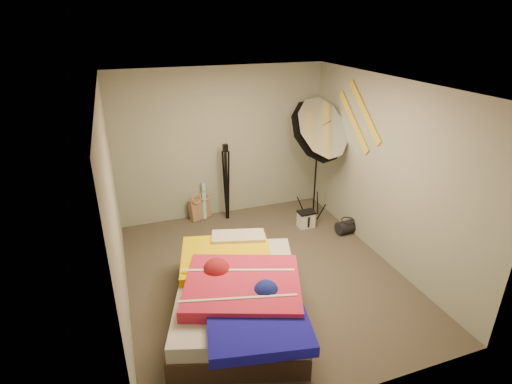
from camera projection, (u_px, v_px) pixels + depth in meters
name	position (u px, v px, depth m)	size (l,w,h in m)	color
floor	(264.00, 274.00, 5.37)	(4.00, 4.00, 0.00)	#4E4439
ceiling	(266.00, 85.00, 4.36)	(4.00, 4.00, 0.00)	silver
wall_back	(222.00, 144.00, 6.59)	(3.50, 3.50, 0.00)	gray
wall_front	(354.00, 284.00, 3.14)	(3.50, 3.50, 0.00)	gray
wall_left	(114.00, 211.00, 4.33)	(4.00, 4.00, 0.00)	gray
wall_right	(385.00, 172.00, 5.40)	(4.00, 4.00, 0.00)	gray
tote_bag	(200.00, 208.00, 6.80)	(0.37, 0.11, 0.37)	#A07956
wrapping_roll	(204.00, 201.00, 6.77)	(0.07, 0.07, 0.63)	#5090C1
camera_case	(306.00, 220.00, 6.54)	(0.25, 0.18, 0.25)	silver
duffel_bag	(347.00, 227.00, 6.37)	(0.21, 0.21, 0.34)	black
wall_stripe_upper	(365.00, 112.00, 5.63)	(0.02, 1.10, 0.10)	gold
wall_stripe_lower	(354.00, 122.00, 5.93)	(0.02, 1.10, 0.10)	gold
bed	(239.00, 294.00, 4.55)	(1.89, 2.38, 0.58)	#442E22
photo_umbrella	(317.00, 132.00, 6.10)	(1.15, 1.04, 2.19)	black
camera_tripod	(226.00, 177.00, 6.57)	(0.08, 0.08, 1.32)	black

